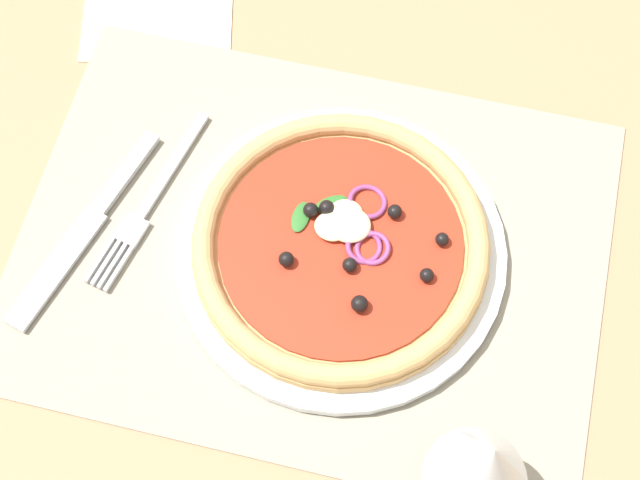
# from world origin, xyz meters

# --- Properties ---
(ground_plane) EXTENTS (1.90, 1.40, 0.02)m
(ground_plane) POSITION_xyz_m (0.00, 0.00, -0.01)
(ground_plane) COLOR #9E7A56
(placemat) EXTENTS (0.48, 0.35, 0.00)m
(placemat) POSITION_xyz_m (0.00, 0.00, 0.00)
(placemat) COLOR gray
(placemat) RESTS_ON ground_plane
(plate) EXTENTS (0.27, 0.27, 0.01)m
(plate) POSITION_xyz_m (-0.02, 0.00, 0.01)
(plate) COLOR white
(plate) RESTS_ON placemat
(pizza) EXTENTS (0.24, 0.24, 0.03)m
(pizza) POSITION_xyz_m (-0.02, 0.00, 0.03)
(pizza) COLOR tan
(pizza) RESTS_ON plate
(fork) EXTENTS (0.05, 0.18, 0.00)m
(fork) POSITION_xyz_m (0.14, -0.00, 0.01)
(fork) COLOR #B2B5BA
(fork) RESTS_ON placemat
(knife) EXTENTS (0.07, 0.20, 0.01)m
(knife) POSITION_xyz_m (0.19, 0.03, 0.01)
(knife) COLOR #B2B5BA
(knife) RESTS_ON placemat
(wine_glass) EXTENTS (0.07, 0.07, 0.15)m
(wine_glass) POSITION_xyz_m (-0.15, 0.17, 0.10)
(wine_glass) COLOR silver
(wine_glass) RESTS_ON ground_plane
(napkin) EXTENTS (0.16, 0.15, 0.00)m
(napkin) POSITION_xyz_m (0.20, -0.21, 0.00)
(napkin) COLOR silver
(napkin) RESTS_ON ground_plane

